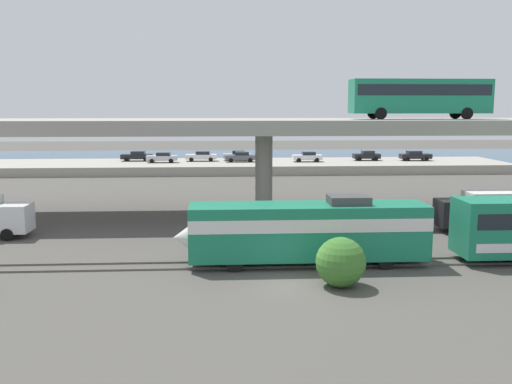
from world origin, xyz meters
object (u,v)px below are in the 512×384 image
(train_locomotive, at_px, (296,229))
(parked_car_3, at_px, (367,155))
(service_truck_west, at_px, (484,210))
(parked_car_4, at_px, (415,155))
(transit_bus_on_overpass, at_px, (420,95))
(parked_car_5, at_px, (241,157))
(parked_car_0, at_px, (162,157))
(parked_car_2, at_px, (237,155))
(parked_car_6, at_px, (202,156))
(parked_car_7, at_px, (307,157))
(parked_car_1, at_px, (137,156))

(train_locomotive, bearing_deg, parked_car_3, -108.67)
(service_truck_west, relative_size, parked_car_4, 1.46)
(transit_bus_on_overpass, distance_m, parked_car_5, 39.08)
(transit_bus_on_overpass, relative_size, parked_car_0, 2.69)
(parked_car_2, xyz_separation_m, parked_car_4, (27.09, -2.08, 0.00))
(parked_car_3, height_order, parked_car_6, same)
(parked_car_3, relative_size, parked_car_4, 0.87)
(parked_car_3, bearing_deg, parked_car_2, -4.10)
(transit_bus_on_overpass, relative_size, parked_car_3, 2.97)
(train_locomotive, height_order, transit_bus_on_overpass, transit_bus_on_overpass)
(service_truck_west, distance_m, parked_car_5, 46.07)
(parked_car_5, relative_size, parked_car_6, 0.97)
(service_truck_west, bearing_deg, parked_car_7, -80.35)
(service_truck_west, distance_m, parked_car_6, 49.93)
(parked_car_4, relative_size, parked_car_5, 1.03)
(transit_bus_on_overpass, height_order, parked_car_5, transit_bus_on_overpass)
(service_truck_west, xyz_separation_m, parked_car_4, (9.48, 43.24, 0.43))
(train_locomotive, bearing_deg, service_truck_west, -151.57)
(train_locomotive, relative_size, parked_car_4, 3.23)
(train_locomotive, height_order, parked_car_2, train_locomotive)
(train_locomotive, distance_m, transit_bus_on_overpass, 21.85)
(parked_car_4, bearing_deg, parked_car_5, -178.94)
(transit_bus_on_overpass, height_order, parked_car_1, transit_bus_on_overpass)
(transit_bus_on_overpass, xyz_separation_m, parked_car_4, (12.30, 35.87, -8.35))
(parked_car_3, distance_m, parked_car_5, 19.35)
(parked_car_1, height_order, parked_car_2, same)
(parked_car_2, height_order, parked_car_7, same)
(train_locomotive, relative_size, parked_car_5, 3.32)
(parked_car_6, bearing_deg, parked_car_7, 173.11)
(transit_bus_on_overpass, xyz_separation_m, parked_car_3, (4.98, 36.54, -8.35))
(parked_car_2, xyz_separation_m, parked_car_6, (-5.42, -1.03, 0.00))
(parked_car_4, xyz_separation_m, parked_car_7, (-16.69, -0.87, -0.00))
(parked_car_0, bearing_deg, parked_car_7, 179.95)
(train_locomotive, xyz_separation_m, transit_bus_on_overpass, (12.70, 15.77, 8.22))
(train_locomotive, relative_size, parked_car_6, 3.23)
(parked_car_3, distance_m, parked_car_7, 9.49)
(parked_car_0, xyz_separation_m, parked_car_5, (11.57, 0.35, -0.00))
(parked_car_2, height_order, parked_car_3, same)
(parked_car_3, bearing_deg, parked_car_4, 174.83)
(parked_car_0, relative_size, parked_car_2, 1.07)
(transit_bus_on_overpass, distance_m, parked_car_1, 48.96)
(transit_bus_on_overpass, distance_m, parked_car_7, 36.26)
(train_locomotive, xyz_separation_m, parked_car_0, (-13.22, 50.80, -0.13))
(service_truck_west, distance_m, parked_car_7, 42.99)
(transit_bus_on_overpass, bearing_deg, parked_car_6, -61.29)
(parked_car_7, bearing_deg, train_locomotive, 80.71)
(parked_car_1, xyz_separation_m, parked_car_6, (9.78, -0.86, 0.00))
(parked_car_0, height_order, parked_car_2, same)
(transit_bus_on_overpass, height_order, parked_car_2, transit_bus_on_overpass)
(parked_car_1, xyz_separation_m, parked_car_2, (15.20, 0.17, -0.00))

